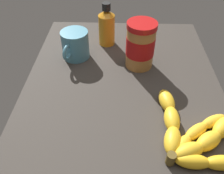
{
  "coord_description": "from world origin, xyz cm",
  "views": [
    {
      "loc": [
        -48.08,
        1.15,
        46.34
      ],
      "look_at": [
        -0.56,
        2.86,
        3.08
      ],
      "focal_mm": 38.2,
      "sensor_mm": 36.0,
      "label": 1
    }
  ],
  "objects_px": {
    "peanut_butter_jar": "(140,45)",
    "coffee_mug": "(75,45)",
    "honey_bottle": "(107,27)",
    "banana_bunch": "(196,136)"
  },
  "relations": [
    {
      "from": "honey_bottle",
      "to": "banana_bunch",
      "type": "bearing_deg",
      "value": -151.62
    },
    {
      "from": "peanut_butter_jar",
      "to": "coffee_mug",
      "type": "relative_size",
      "value": 1.2
    },
    {
      "from": "peanut_butter_jar",
      "to": "coffee_mug",
      "type": "height_order",
      "value": "peanut_butter_jar"
    },
    {
      "from": "honey_bottle",
      "to": "coffee_mug",
      "type": "bearing_deg",
      "value": 131.82
    },
    {
      "from": "peanut_butter_jar",
      "to": "coffee_mug",
      "type": "distance_m",
      "value": 0.21
    },
    {
      "from": "honey_bottle",
      "to": "coffee_mug",
      "type": "height_order",
      "value": "honey_bottle"
    },
    {
      "from": "honey_bottle",
      "to": "peanut_butter_jar",
      "type": "bearing_deg",
      "value": -139.17
    },
    {
      "from": "peanut_butter_jar",
      "to": "coffee_mug",
      "type": "bearing_deg",
      "value": 79.52
    },
    {
      "from": "banana_bunch",
      "to": "coffee_mug",
      "type": "distance_m",
      "value": 0.46
    },
    {
      "from": "banana_bunch",
      "to": "peanut_butter_jar",
      "type": "relative_size",
      "value": 1.58
    }
  ]
}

